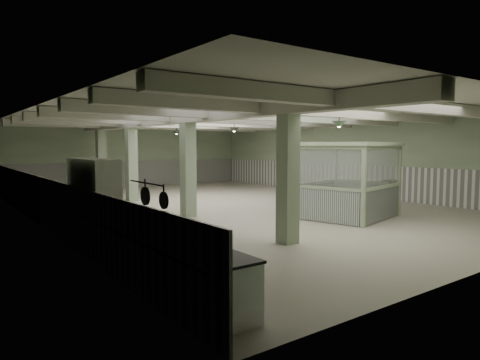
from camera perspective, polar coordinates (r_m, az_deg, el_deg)
floor at (r=16.98m, az=-1.16°, el=-3.56°), size 20.00×20.00×0.00m
ceiling at (r=16.84m, az=-1.18°, el=8.65°), size 14.00×20.00×0.02m
wall_back at (r=25.65m, az=-14.11°, el=3.13°), size 14.00×0.02×3.60m
wall_left at (r=14.03m, az=-25.30°, el=1.64°), size 0.02×20.00×3.60m
wall_right at (r=21.60m, az=14.24°, el=2.86°), size 0.02×20.00×3.60m
wainscot_left at (r=14.12m, az=-25.05°, el=-2.61°), size 0.05×19.90×1.50m
wainscot_right at (r=21.64m, az=14.14°, el=0.08°), size 0.05×19.90×1.50m
wainscot_back at (r=25.68m, az=-14.04°, el=0.79°), size 13.90×0.05×1.50m
girder at (r=15.54m, az=-8.83°, el=8.12°), size 0.45×19.90×0.40m
beam_a at (r=11.54m, az=21.01°, el=9.27°), size 13.90×0.35×0.32m
beam_b at (r=13.07m, az=11.66°, el=8.91°), size 13.90×0.35×0.32m
beam_c at (r=14.86m, az=4.42°, el=8.47°), size 13.90×0.35×0.32m
beam_d at (r=16.83m, az=-1.18°, el=8.04°), size 13.90×0.35×0.32m
beam_e at (r=18.93m, az=-5.56°, el=7.65°), size 13.90×0.35×0.32m
beam_f at (r=21.12m, az=-9.04°, el=7.30°), size 13.90×0.35×0.32m
beam_g at (r=23.37m, az=-11.86°, el=7.01°), size 13.90×0.35×0.32m
column_a at (r=10.57m, az=6.41°, el=1.20°), size 0.42×0.42×3.60m
column_b at (r=14.64m, az=-6.95°, el=2.16°), size 0.42×0.42×3.60m
column_c at (r=19.16m, az=-14.28°, el=2.64°), size 0.42×0.42×3.60m
column_d at (r=22.92m, az=-18.02°, el=2.87°), size 0.42×0.42×3.60m
hook_rail at (r=6.76m, az=-12.40°, el=-0.41°), size 0.02×1.20×0.02m
pendant_front at (r=13.42m, az=13.08°, el=7.19°), size 0.44×0.44×0.22m
pendant_mid at (r=17.51m, az=-0.77°, el=6.70°), size 0.44×0.44×0.22m
pendant_back at (r=21.78m, az=-8.46°, el=6.26°), size 0.44×0.44×0.22m
prep_counter at (r=7.84m, az=-11.83°, el=-10.03°), size 0.92×5.30×0.91m
pitcher_near at (r=6.55m, az=-7.90°, el=-7.83°), size 0.23×0.24×0.25m
pitcher_far at (r=8.64m, az=-14.10°, el=-4.65°), size 0.29×0.31×0.32m
veg_colander at (r=9.78m, az=-17.44°, el=-4.02°), size 0.44×0.44×0.19m
orange_bowl at (r=8.55m, az=-13.76°, el=-5.52°), size 0.30×0.30×0.08m
skillet_near at (r=6.35m, az=-10.13°, el=-2.69°), size 0.03×0.26×0.26m
skillet_far at (r=6.95m, az=-12.52°, el=-2.10°), size 0.04×0.29×0.29m
walkin_cooler at (r=10.32m, az=-18.87°, el=-3.40°), size 0.79×2.25×2.06m
guard_booth at (r=14.79m, az=14.19°, el=1.77°), size 3.69×3.33×2.53m
filing_cabinet at (r=16.00m, az=19.50°, el=-2.16°), size 0.54×0.65×1.21m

